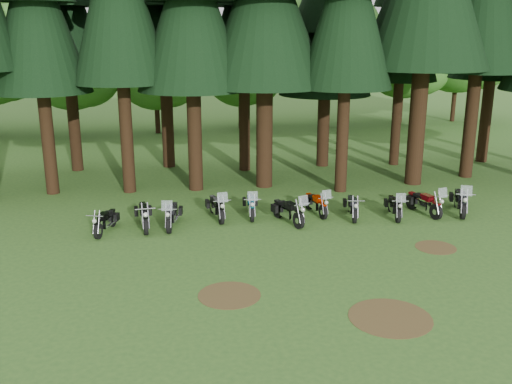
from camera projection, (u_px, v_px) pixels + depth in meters
The scene contains 22 objects.
ground at pixel (313, 261), 18.55m from camera, with size 120.00×120.00×0.00m, color #305921.
pine_back_4 at pixel (327, 10), 29.50m from camera, with size 4.94×4.94×13.78m.
decid_2 at pixel (74, 65), 39.07m from camera, with size 6.72×6.53×8.40m.
decid_3 at pixel (159, 70), 40.42m from camera, with size 6.12×5.95×7.65m.
decid_4 at pixel (244, 70), 42.59m from camera, with size 5.93×5.76×7.41m.
decid_5 at pixel (334, 45), 42.55m from camera, with size 8.45×8.21×10.56m.
decid_6 at pixel (409, 57), 45.10m from camera, with size 7.06×6.86×8.82m.
decid_7 at pixel (465, 44), 45.37m from camera, with size 8.44×8.20×10.55m.
dirt_patch_0 at pixel (229, 295), 16.18m from camera, with size 1.80×1.80×0.01m, color #4C3D1E.
dirt_patch_1 at pixel (436, 247), 19.73m from camera, with size 1.40×1.40×0.01m, color #4C3D1E.
dirt_patch_2 at pixel (390, 317), 14.91m from camera, with size 2.20×2.20×0.01m, color #4C3D1E.
motorcycle_0 at pixel (105, 222), 21.11m from camera, with size 0.69×1.91×0.80m.
motorcycle_1 at pixel (144, 216), 21.58m from camera, with size 0.39×2.25×0.91m.
motorcycle_2 at pixel (172, 216), 21.69m from camera, with size 0.63×2.15×1.35m.
motorcycle_3 at pixel (217, 208), 22.66m from camera, with size 0.55×2.16×1.36m.
motorcycle_4 at pixel (251, 206), 22.95m from camera, with size 0.47×2.09×1.31m.
motorcycle_5 at pixel (288, 212), 22.11m from camera, with size 0.99×2.14×1.37m.
motorcycle_6 at pixel (316, 204), 23.20m from camera, with size 0.58×2.03×1.27m.
motorcycle_7 at pixel (352, 207), 22.81m from camera, with size 0.53×2.01×0.82m.
motorcycle_8 at pixel (395, 207), 22.83m from camera, with size 0.62×2.02×1.27m.
motorcycle_9 at pixel (424, 203), 23.18m from camera, with size 0.79×2.17×1.37m.
motorcycle_10 at pixel (460, 202), 23.31m from camera, with size 1.08×2.28×1.47m.
Camera 1 is at (-4.67, -16.69, 7.24)m, focal length 40.00 mm.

